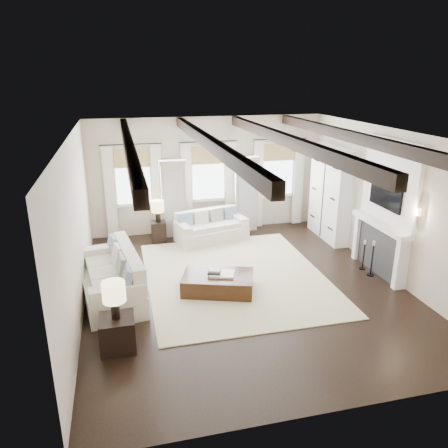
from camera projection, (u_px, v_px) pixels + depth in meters
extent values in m
plane|color=black|center=(245.00, 287.00, 9.24)|extent=(7.50, 7.50, 0.00)
cube|color=beige|center=(208.00, 175.00, 12.16)|extent=(6.50, 0.04, 3.20)
cube|color=beige|center=(334.00, 307.00, 5.27)|extent=(6.50, 0.04, 3.20)
cube|color=beige|center=(76.00, 228.00, 7.99)|extent=(0.04, 7.50, 3.20)
cube|color=beige|center=(390.00, 204.00, 9.44)|extent=(0.04, 7.50, 3.20)
cube|color=white|center=(247.00, 134.00, 8.19)|extent=(6.50, 7.50, 0.04)
cube|color=black|center=(128.00, 145.00, 7.74)|extent=(0.16, 7.40, 0.22)
cube|color=black|center=(208.00, 142.00, 8.06)|extent=(0.16, 7.40, 0.22)
cube|color=black|center=(284.00, 139.00, 8.40)|extent=(0.16, 7.40, 0.22)
cube|color=black|center=(353.00, 137.00, 8.73)|extent=(0.16, 7.40, 0.22)
cube|color=white|center=(133.00, 177.00, 11.66)|extent=(0.90, 0.03, 1.45)
cube|color=tan|center=(132.00, 158.00, 11.43)|extent=(0.94, 0.04, 0.50)
cube|color=white|center=(110.00, 194.00, 11.55)|extent=(0.28, 0.08, 2.50)
cube|color=white|center=(157.00, 191.00, 11.83)|extent=(0.28, 0.08, 2.50)
cylinder|color=black|center=(131.00, 144.00, 11.26)|extent=(1.60, 0.02, 0.02)
cube|color=white|center=(208.00, 174.00, 12.12)|extent=(0.90, 0.03, 1.45)
cube|color=tan|center=(208.00, 155.00, 11.89)|extent=(0.94, 0.04, 0.50)
cube|color=white|center=(187.00, 189.00, 12.01)|extent=(0.28, 0.08, 2.50)
cube|color=white|center=(230.00, 186.00, 12.29)|extent=(0.28, 0.08, 2.50)
cylinder|color=black|center=(208.00, 142.00, 11.72)|extent=(1.60, 0.02, 0.02)
cube|color=white|center=(278.00, 170.00, 12.57)|extent=(0.90, 0.03, 1.45)
cube|color=tan|center=(279.00, 152.00, 12.35)|extent=(0.94, 0.04, 0.50)
cube|color=white|center=(258.00, 185.00, 12.47)|extent=(0.28, 0.08, 2.50)
cube|color=white|center=(298.00, 182.00, 12.75)|extent=(0.28, 0.08, 2.50)
cylinder|color=black|center=(280.00, 139.00, 12.18)|extent=(1.60, 0.02, 0.02)
cube|color=#BAB1A6|center=(173.00, 200.00, 11.92)|extent=(0.64, 0.38, 2.00)
cube|color=#B2B7BA|center=(174.00, 197.00, 11.69)|extent=(0.48, 0.02, 1.40)
cube|color=#BAB1A6|center=(172.00, 162.00, 11.58)|extent=(0.70, 0.42, 0.12)
cube|color=#BAB1A6|center=(245.00, 196.00, 12.38)|extent=(0.64, 0.38, 2.00)
cube|color=#B2B7BA|center=(247.00, 192.00, 12.15)|extent=(0.48, 0.02, 1.40)
cube|color=#BAB1A6|center=(246.00, 159.00, 12.04)|extent=(0.70, 0.42, 0.12)
cube|color=#272729|center=(380.00, 249.00, 9.76)|extent=(0.18, 1.50, 1.10)
cube|color=black|center=(378.00, 256.00, 9.81)|extent=(0.10, 0.90, 0.70)
cube|color=white|center=(401.00, 264.00, 9.00)|extent=(0.26, 0.14, 1.10)
cube|color=white|center=(360.00, 237.00, 10.51)|extent=(0.26, 0.14, 1.10)
cube|color=white|center=(381.00, 224.00, 9.55)|extent=(0.32, 1.90, 0.12)
cube|color=white|center=(391.00, 182.00, 9.27)|extent=(0.10, 1.90, 1.80)
cube|color=black|center=(386.00, 193.00, 9.33)|extent=(0.07, 1.10, 0.64)
cylinder|color=#FFD899|center=(418.00, 212.00, 8.41)|extent=(0.10, 0.10, 0.14)
cube|color=silver|center=(330.00, 193.00, 11.67)|extent=(0.40, 1.70, 2.50)
cube|color=black|center=(323.00, 194.00, 11.62)|extent=(0.01, 0.02, 2.40)
cube|color=beige|center=(235.00, 276.00, 9.71)|extent=(3.85, 4.64, 0.02)
cube|color=white|center=(212.00, 234.00, 11.77)|extent=(2.02, 1.26, 0.36)
cube|color=white|center=(206.00, 217.00, 11.91)|extent=(1.79, 0.60, 0.45)
cube|color=white|center=(183.00, 228.00, 11.32)|extent=(0.41, 0.84, 0.23)
cube|color=white|center=(238.00, 219.00, 12.02)|extent=(0.41, 0.84, 0.23)
cube|color=white|center=(194.00, 229.00, 11.43)|extent=(0.61, 0.64, 0.13)
cube|color=white|center=(212.00, 226.00, 11.65)|extent=(0.61, 0.64, 0.13)
cube|color=white|center=(229.00, 223.00, 11.87)|extent=(0.61, 0.64, 0.13)
cube|color=#6F8AAF|center=(186.00, 221.00, 11.49)|extent=(0.41, 0.28, 0.39)
cube|color=silver|center=(201.00, 218.00, 11.68)|extent=(0.41, 0.28, 0.39)
cube|color=#BAAF9F|center=(216.00, 216.00, 11.87)|extent=(0.41, 0.28, 0.39)
cube|color=#6F8AAF|center=(231.00, 214.00, 12.06)|extent=(0.41, 0.28, 0.39)
cube|color=white|center=(111.00, 287.00, 8.75)|extent=(1.37, 2.43, 0.44)
cube|color=white|center=(129.00, 262.00, 8.73)|extent=(0.56, 2.21, 0.55)
cube|color=white|center=(103.00, 253.00, 9.52)|extent=(1.02, 0.43, 0.29)
cube|color=white|center=(118.00, 293.00, 7.75)|extent=(1.02, 0.43, 0.29)
cube|color=white|center=(103.00, 262.00, 9.19)|extent=(0.74, 0.70, 0.15)
cube|color=white|center=(107.00, 274.00, 8.63)|extent=(0.74, 0.70, 0.15)
cube|color=white|center=(112.00, 288.00, 8.07)|extent=(0.74, 0.70, 0.15)
cube|color=#6F8AAF|center=(113.00, 247.00, 9.37)|extent=(0.30, 0.49, 0.48)
cube|color=silver|center=(117.00, 256.00, 8.89)|extent=(0.30, 0.49, 0.48)
cube|color=#BAAF9F|center=(122.00, 267.00, 8.41)|extent=(0.30, 0.49, 0.48)
cube|color=#6F8AAF|center=(127.00, 279.00, 7.93)|extent=(0.30, 0.49, 0.48)
cube|color=black|center=(218.00, 283.00, 9.00)|extent=(1.64, 1.31, 0.38)
cube|color=white|center=(222.00, 274.00, 8.92)|extent=(0.60, 0.52, 0.04)
cube|color=#262628|center=(214.00, 272.00, 8.91)|extent=(0.31, 0.27, 0.04)
cube|color=beige|center=(214.00, 270.00, 8.92)|extent=(0.26, 0.23, 0.03)
cube|color=black|center=(118.00, 333.00, 7.09)|extent=(0.56, 0.56, 0.56)
cylinder|color=black|center=(115.00, 309.00, 6.95)|extent=(0.14, 0.14, 0.31)
cylinder|color=#F9D89E|center=(114.00, 292.00, 6.85)|extent=(0.37, 0.37, 0.33)
cube|color=black|center=(159.00, 232.00, 11.64)|extent=(0.37, 0.37, 0.56)
cylinder|color=black|center=(158.00, 217.00, 11.51)|extent=(0.13, 0.13, 0.28)
cylinder|color=#F9D89E|center=(157.00, 206.00, 11.41)|extent=(0.34, 0.34, 0.30)
cylinder|color=black|center=(370.00, 275.00, 9.78)|extent=(0.17, 0.17, 0.02)
cylinder|color=black|center=(372.00, 260.00, 9.66)|extent=(0.03, 0.03, 0.73)
cylinder|color=beige|center=(374.00, 243.00, 9.53)|extent=(0.06, 0.06, 0.10)
cylinder|color=black|center=(362.00, 269.00, 10.09)|extent=(0.14, 0.14, 0.02)
cylinder|color=black|center=(364.00, 256.00, 9.99)|extent=(0.03, 0.03, 0.63)
cylinder|color=beige|center=(365.00, 242.00, 9.88)|extent=(0.05, 0.05, 0.09)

